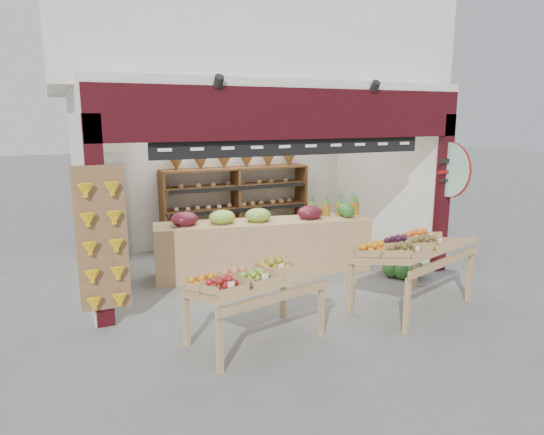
{
  "coord_description": "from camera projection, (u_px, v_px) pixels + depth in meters",
  "views": [
    {
      "loc": [
        -3.21,
        -7.2,
        2.62
      ],
      "look_at": [
        -0.03,
        -0.2,
        1.01
      ],
      "focal_mm": 32.0,
      "sensor_mm": 36.0,
      "label": 1
    }
  ],
  "objects": [
    {
      "name": "ground",
      "position": [
        269.0,
        273.0,
        8.25
      ],
      "size": [
        60.0,
        60.0,
        0.0
      ],
      "primitive_type": "plane",
      "color": "slate",
      "rests_on": "ground"
    },
    {
      "name": "shop_structure",
      "position": [
        232.0,
        44.0,
        8.88
      ],
      "size": [
        6.36,
        5.12,
        5.4
      ],
      "color": "silver",
      "rests_on": "ground"
    },
    {
      "name": "banana_board",
      "position": [
        103.0,
        242.0,
        5.87
      ],
      "size": [
        0.6,
        0.15,
        1.8
      ],
      "color": "olive",
      "rests_on": "ground"
    },
    {
      "name": "gift_sign",
      "position": [
        449.0,
        170.0,
        7.99
      ],
      "size": [
        0.04,
        0.93,
        0.92
      ],
      "color": "silver",
      "rests_on": "ground"
    },
    {
      "name": "back_shelving",
      "position": [
        236.0,
        188.0,
        9.8
      ],
      "size": [
        3.04,
        0.5,
        1.88
      ],
      "color": "brown",
      "rests_on": "ground"
    },
    {
      "name": "refrigerator",
      "position": [
        105.0,
        209.0,
        8.69
      ],
      "size": [
        0.94,
        0.94,
        1.97
      ],
      "primitive_type": "cube",
      "rotation": [
        0.0,
        0.0,
        -0.26
      ],
      "color": "silver",
      "rests_on": "ground"
    },
    {
      "name": "cardboard_stack",
      "position": [
        183.0,
        265.0,
        7.91
      ],
      "size": [
        1.01,
        0.82,
        0.62
      ],
      "color": "silver",
      "rests_on": "ground"
    },
    {
      "name": "mid_counter",
      "position": [
        263.0,
        245.0,
        8.17
      ],
      "size": [
        3.68,
        1.32,
        1.12
      ],
      "color": "tan",
      "rests_on": "ground"
    },
    {
      "name": "display_table_left",
      "position": [
        246.0,
        282.0,
        5.55
      ],
      "size": [
        1.68,
        1.16,
        0.99
      ],
      "color": "tan",
      "rests_on": "ground"
    },
    {
      "name": "display_table_right",
      "position": [
        410.0,
        248.0,
        6.59
      ],
      "size": [
        1.96,
        1.46,
        1.1
      ],
      "color": "tan",
      "rests_on": "ground"
    },
    {
      "name": "watermelon_pile",
      "position": [
        402.0,
        265.0,
        8.08
      ],
      "size": [
        0.7,
        0.67,
        0.51
      ],
      "color": "#1D4918",
      "rests_on": "ground"
    }
  ]
}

